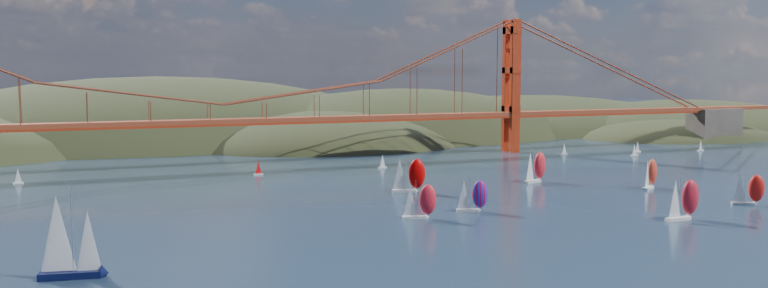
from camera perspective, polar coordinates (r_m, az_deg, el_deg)
headlands at (r=380.97m, az=-8.18°, el=-1.45°), size 725.00×225.00×96.00m
bridge at (r=272.01m, az=-12.59°, el=5.11°), size 552.00×12.00×55.00m
sloop_navy at (r=133.38m, az=-23.03°, el=-6.60°), size 10.22×6.38×15.30m
racer_0 at (r=172.36m, az=2.65°, el=-4.31°), size 8.07×5.14×9.02m
racer_1 at (r=183.42m, az=21.78°, el=-3.90°), size 9.11×3.78×10.42m
racer_2 at (r=210.85m, az=25.96°, el=-3.08°), size 7.68×6.35×8.82m
racer_3 at (r=232.03m, az=11.42°, el=-1.69°), size 9.32×5.76×10.42m
racer_4 at (r=228.59m, az=19.58°, el=-2.11°), size 8.44×6.60×9.58m
racer_5 at (r=209.21m, az=1.82°, el=-2.33°), size 9.58×6.28×10.71m
racer_rwb at (r=182.09m, az=6.68°, el=-3.86°), size 7.74×5.11×8.66m
distant_boat_3 at (r=250.10m, az=-26.11°, el=-2.21°), size 3.00×2.00×4.70m
distant_boat_4 at (r=312.61m, az=13.57°, el=-0.34°), size 3.00×2.00×4.70m
distant_boat_5 at (r=315.42m, az=18.54°, el=-0.42°), size 3.00×2.00×4.70m
distant_boat_6 at (r=329.46m, az=18.76°, el=-0.18°), size 3.00×2.00×4.70m
distant_boat_7 at (r=344.32m, az=22.98°, el=-0.09°), size 3.00×2.00×4.70m
distant_boat_8 at (r=260.73m, az=-0.12°, el=-1.34°), size 3.00×2.00×4.70m
distant_boat_9 at (r=247.22m, az=-9.55°, el=-1.80°), size 3.00×2.00×4.70m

